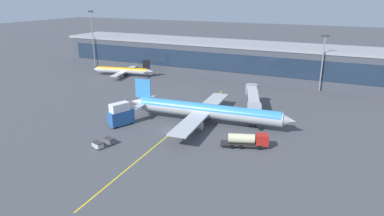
{
  "coord_description": "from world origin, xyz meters",
  "views": [
    {
      "loc": [
        41.9,
        -73.08,
        33.52
      ],
      "look_at": [
        3.76,
        6.84,
        4.5
      ],
      "focal_mm": 32.61,
      "sensor_mm": 36.0,
      "label": 1
    }
  ],
  "objects": [
    {
      "name": "apron_lead_in_line",
      "position": [
        1.6,
        2.0,
        0.0
      ],
      "size": [
        5.22,
        79.87,
        0.01
      ],
      "primitive_type": "cube",
      "rotation": [
        0.0,
        0.0,
        0.06
      ],
      "color": "yellow",
      "rests_on": "ground_plane"
    },
    {
      "name": "apron_light_mast_0",
      "position": [
        -72.28,
        57.2,
        15.18
      ],
      "size": [
        2.8,
        0.5,
        26.29
      ],
      "color": "gray",
      "rests_on": "ground_plane"
    },
    {
      "name": "ground_plane",
      "position": [
        0.0,
        0.0,
        0.0
      ],
      "size": [
        700.0,
        700.0,
        0.0
      ],
      "primitive_type": "plane",
      "color": "#47494F"
    },
    {
      "name": "fuel_tanker",
      "position": [
        21.8,
        -1.38,
        1.75
      ],
      "size": [
        11.02,
        5.95,
        3.25
      ],
      "color": "#232326",
      "rests_on": "ground_plane"
    },
    {
      "name": "baggage_cart_1",
      "position": [
        -7.98,
        -13.6,
        0.78
      ],
      "size": [
        2.97,
        2.23,
        1.48
      ],
      "color": "#595B60",
      "rests_on": "ground_plane"
    },
    {
      "name": "baggage_cart_0",
      "position": [
        -8.85,
        -16.68,
        0.78
      ],
      "size": [
        2.97,
        2.23,
        1.48
      ],
      "color": "#B2B7BC",
      "rests_on": "ground_plane"
    },
    {
      "name": "commuter_jet_far",
      "position": [
        -48.35,
        46.89,
        2.36
      ],
      "size": [
        27.45,
        21.93,
        7.21
      ],
      "color": "silver",
      "rests_on": "ground_plane"
    },
    {
      "name": "jet_bridge",
      "position": [
        15.99,
        22.24,
        4.68
      ],
      "size": [
        10.56,
        23.62,
        6.34
      ],
      "color": "#B2B7BC",
      "rests_on": "ground_plane"
    },
    {
      "name": "terminal_building",
      "position": [
        17.14,
        69.16,
        7.03
      ],
      "size": [
        210.65,
        21.96,
        14.02
      ],
      "color": "#424751",
      "rests_on": "ground_plane"
    },
    {
      "name": "main_airliner",
      "position": [
        7.22,
        8.82,
        3.64
      ],
      "size": [
        46.56,
        37.28,
        10.8
      ],
      "color": "#B2B7BC",
      "rests_on": "ground_plane"
    },
    {
      "name": "catering_lift",
      "position": [
        -12.78,
        -2.44,
        3.07
      ],
      "size": [
        4.81,
        7.24,
        6.3
      ],
      "color": "#285B9E",
      "rests_on": "ground_plane"
    },
    {
      "name": "apron_light_mast_1",
      "position": [
        30.98,
        57.2,
        11.96
      ],
      "size": [
        2.8,
        0.5,
        20.09
      ],
      "color": "gray",
      "rests_on": "ground_plane"
    }
  ]
}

